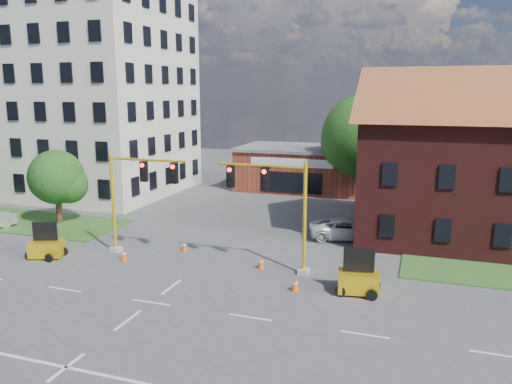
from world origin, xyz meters
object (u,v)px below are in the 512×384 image
Objects in this scene: signal_mast_east at (275,202)px; trailer_east at (358,280)px; trailer_west at (46,247)px; pickup_white at (346,229)px; signal_mast_west at (136,192)px.

signal_mast_east is 6.03m from trailer_east.
trailer_west is 19.15m from pickup_white.
pickup_white is at bearing 69.15° from signal_mast_east.
signal_mast_east is at bearing 0.00° from signal_mast_west.
pickup_white is at bearing 92.46° from trailer_east.
signal_mast_west is 8.71m from signal_mast_east.
signal_mast_west and signal_mast_east have the same top height.
signal_mast_east is 1.24× the size of pickup_white.
signal_mast_west is at bearing 4.51° from trailer_west.
signal_mast_west reaches higher than pickup_white.
signal_mast_west is 14.12m from pickup_white.
pickup_white is (11.55, 7.45, -3.22)m from signal_mast_west.
signal_mast_east is 8.60m from pickup_white.
pickup_white is (16.51, 9.70, 0.04)m from trailer_west.
signal_mast_west reaches higher than trailer_west.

